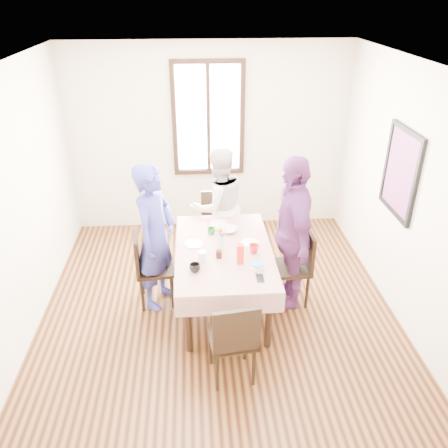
{
  "coord_description": "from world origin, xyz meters",
  "views": [
    {
      "loc": [
        -0.24,
        -4.1,
        3.33
      ],
      "look_at": [
        0.07,
        0.11,
        1.1
      ],
      "focal_mm": 36.42,
      "sensor_mm": 36.0,
      "label": 1
    }
  ],
  "objects_px": {
    "person_left": "(155,238)",
    "person_far": "(218,206)",
    "chair_near": "(232,337)",
    "dining_table": "(224,278)",
    "chair_left": "(155,268)",
    "person_right": "(291,233)",
    "chair_far": "(218,228)",
    "chair_right": "(290,267)"
  },
  "relations": [
    {
      "from": "dining_table",
      "to": "person_far",
      "type": "relative_size",
      "value": 0.98
    },
    {
      "from": "dining_table",
      "to": "chair_right",
      "type": "relative_size",
      "value": 1.7
    },
    {
      "from": "chair_left",
      "to": "person_right",
      "type": "xyz_separation_m",
      "value": [
        1.53,
        -0.1,
        0.45
      ]
    },
    {
      "from": "dining_table",
      "to": "person_far",
      "type": "distance_m",
      "value": 1.12
    },
    {
      "from": "chair_near",
      "to": "person_right",
      "type": "bearing_deg",
      "value": 48.81
    },
    {
      "from": "person_left",
      "to": "chair_left",
      "type": "bearing_deg",
      "value": 114.51
    },
    {
      "from": "chair_left",
      "to": "chair_far",
      "type": "xyz_separation_m",
      "value": [
        0.77,
        0.92,
        0.0
      ]
    },
    {
      "from": "person_left",
      "to": "person_right",
      "type": "bearing_deg",
      "value": -69.17
    },
    {
      "from": "chair_right",
      "to": "person_left",
      "type": "relative_size",
      "value": 0.53
    },
    {
      "from": "chair_right",
      "to": "person_right",
      "type": "xyz_separation_m",
      "value": [
        -0.02,
        0.0,
        0.45
      ]
    },
    {
      "from": "person_left",
      "to": "dining_table",
      "type": "bearing_deg",
      "value": -76.41
    },
    {
      "from": "chair_right",
      "to": "chair_near",
      "type": "distance_m",
      "value": 1.35
    },
    {
      "from": "chair_right",
      "to": "person_left",
      "type": "distance_m",
      "value": 1.58
    },
    {
      "from": "dining_table",
      "to": "chair_right",
      "type": "bearing_deg",
      "value": 3.58
    },
    {
      "from": "person_left",
      "to": "person_far",
      "type": "height_order",
      "value": "person_left"
    },
    {
      "from": "person_far",
      "to": "person_right",
      "type": "distance_m",
      "value": 1.25
    },
    {
      "from": "dining_table",
      "to": "chair_far",
      "type": "height_order",
      "value": "chair_far"
    },
    {
      "from": "dining_table",
      "to": "chair_near",
      "type": "relative_size",
      "value": 1.7
    },
    {
      "from": "chair_right",
      "to": "person_far",
      "type": "height_order",
      "value": "person_far"
    },
    {
      "from": "dining_table",
      "to": "person_left",
      "type": "distance_m",
      "value": 0.9
    },
    {
      "from": "dining_table",
      "to": "person_right",
      "type": "bearing_deg",
      "value": 3.68
    },
    {
      "from": "chair_left",
      "to": "person_far",
      "type": "bearing_deg",
      "value": 134.05
    },
    {
      "from": "person_right",
      "to": "person_far",
      "type": "bearing_deg",
      "value": -144.22
    },
    {
      "from": "chair_right",
      "to": "person_far",
      "type": "distance_m",
      "value": 1.3
    },
    {
      "from": "person_right",
      "to": "chair_left",
      "type": "bearing_deg",
      "value": -94.89
    },
    {
      "from": "person_right",
      "to": "chair_right",
      "type": "bearing_deg",
      "value": 88.74
    },
    {
      "from": "chair_right",
      "to": "person_left",
      "type": "height_order",
      "value": "person_left"
    },
    {
      "from": "chair_near",
      "to": "person_left",
      "type": "xyz_separation_m",
      "value": [
        -0.75,
        1.21,
        0.4
      ]
    },
    {
      "from": "dining_table",
      "to": "person_right",
      "type": "relative_size",
      "value": 0.86
    },
    {
      "from": "dining_table",
      "to": "chair_left",
      "type": "bearing_deg",
      "value": 169.36
    },
    {
      "from": "person_left",
      "to": "chair_near",
      "type": "bearing_deg",
      "value": -123.61
    },
    {
      "from": "chair_far",
      "to": "person_right",
      "type": "relative_size",
      "value": 0.5
    },
    {
      "from": "chair_left",
      "to": "person_right",
      "type": "relative_size",
      "value": 0.5
    },
    {
      "from": "dining_table",
      "to": "chair_right",
      "type": "distance_m",
      "value": 0.78
    },
    {
      "from": "chair_near",
      "to": "person_right",
      "type": "relative_size",
      "value": 0.5
    },
    {
      "from": "dining_table",
      "to": "person_left",
      "type": "height_order",
      "value": "person_left"
    },
    {
      "from": "chair_far",
      "to": "person_right",
      "type": "height_order",
      "value": "person_right"
    },
    {
      "from": "chair_far",
      "to": "chair_left",
      "type": "bearing_deg",
      "value": 49.01
    },
    {
      "from": "chair_far",
      "to": "chair_near",
      "type": "distance_m",
      "value": 2.13
    },
    {
      "from": "person_left",
      "to": "person_far",
      "type": "distance_m",
      "value": 1.17
    },
    {
      "from": "person_left",
      "to": "chair_right",
      "type": "bearing_deg",
      "value": -69.12
    },
    {
      "from": "person_left",
      "to": "person_far",
      "type": "relative_size",
      "value": 1.08
    }
  ]
}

